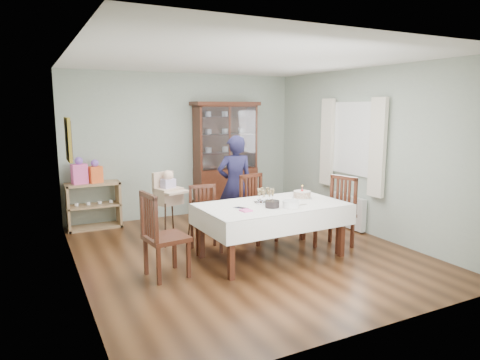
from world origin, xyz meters
TOP-DOWN VIEW (x-y plane):
  - floor at (0.00, 0.00)m, footprint 5.00×5.00m
  - room_shell at (0.00, 0.53)m, footprint 5.00×5.00m
  - dining_table at (0.24, -0.36)m, footprint 2.04×1.21m
  - china_cabinet at (0.75, 2.26)m, footprint 1.30×0.48m
  - sideboard at (-1.75, 2.28)m, footprint 0.90×0.38m
  - picture_frame at (-2.22, 0.80)m, footprint 0.04×0.48m
  - window at (2.22, 0.30)m, footprint 0.04×1.02m
  - curtain_left at (2.16, -0.32)m, footprint 0.07×0.30m
  - curtain_right at (2.16, 0.92)m, footprint 0.07×0.30m
  - radiator at (2.16, 0.30)m, footprint 0.10×0.80m
  - chair_far_left at (-0.47, 0.32)m, footprint 0.48×0.48m
  - chair_far_right at (0.44, 0.38)m, footprint 0.55×0.55m
  - chair_end_left at (-1.30, -0.37)m, footprint 0.54×0.54m
  - chair_end_right at (1.29, -0.42)m, footprint 0.59×0.59m
  - woman at (0.30, 0.93)m, footprint 0.65×0.48m
  - high_chair at (-0.80, 1.05)m, footprint 0.62×0.62m
  - champagne_tray at (0.20, -0.25)m, footprint 0.33×0.33m
  - birthday_cake at (0.81, -0.25)m, footprint 0.29×0.29m
  - plate_stack_dark at (0.13, -0.53)m, footprint 0.19×0.19m
  - plate_stack_white at (0.34, -0.66)m, footprint 0.24×0.24m
  - napkin_stack at (-0.28, -0.56)m, footprint 0.15×0.15m
  - cutlery at (-0.31, -0.40)m, footprint 0.18×0.20m
  - cake_knife at (0.49, -0.61)m, footprint 0.29×0.04m
  - gift_bag_pink at (-1.95, 2.26)m, footprint 0.27×0.20m
  - gift_bag_orange at (-1.70, 2.26)m, footprint 0.25×0.21m

SIDE VIEW (x-z plane):
  - floor at x=0.00m, z-range 0.00..0.00m
  - chair_far_left at x=-0.47m, z-range -0.19..0.75m
  - radiator at x=2.16m, z-range 0.02..0.57m
  - chair_far_right at x=0.44m, z-range -0.21..0.82m
  - chair_end_right at x=1.29m, z-range -0.21..0.84m
  - chair_end_left at x=-1.30m, z-range -0.22..0.85m
  - dining_table at x=0.24m, z-range 0.00..0.76m
  - sideboard at x=-1.75m, z-range 0.00..0.80m
  - high_chair at x=-0.80m, z-range -0.12..0.99m
  - cake_knife at x=0.49m, z-range 0.76..0.77m
  - cutlery at x=-0.31m, z-range 0.76..0.77m
  - napkin_stack at x=-0.28m, z-range 0.76..0.78m
  - plate_stack_dark at x=0.13m, z-range 0.76..0.85m
  - plate_stack_white at x=0.34m, z-range 0.76..0.85m
  - birthday_cake at x=0.81m, z-range 0.71..0.91m
  - woman at x=0.30m, z-range 0.00..1.63m
  - champagne_tray at x=0.20m, z-range 0.72..0.92m
  - gift_bag_orange at x=-1.70m, z-range 0.78..1.18m
  - gift_bag_pink at x=-1.95m, z-range 0.77..1.23m
  - china_cabinet at x=0.75m, z-range 0.04..2.21m
  - curtain_left at x=2.16m, z-range 0.67..2.23m
  - curtain_right at x=2.16m, z-range 0.67..2.23m
  - window at x=2.22m, z-range 0.94..2.16m
  - picture_frame at x=-2.22m, z-range 1.36..1.94m
  - room_shell at x=0.00m, z-range -0.80..4.20m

